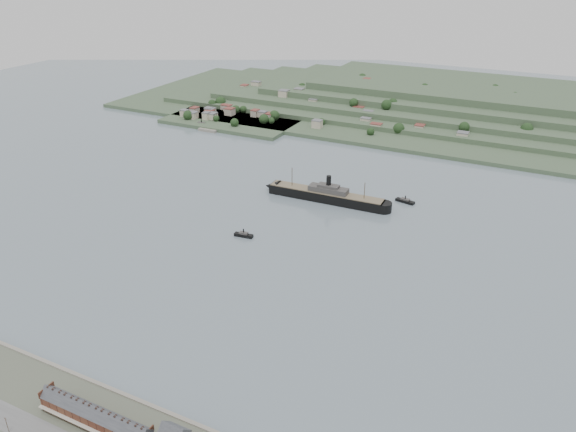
% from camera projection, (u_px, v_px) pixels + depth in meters
% --- Properties ---
extents(ground, '(1400.00, 1400.00, 0.00)m').
position_uv_depth(ground, '(294.00, 256.00, 367.23)').
color(ground, slate).
rests_on(ground, ground).
extents(terrace_row, '(55.60, 9.80, 11.07)m').
position_uv_depth(terrace_row, '(95.00, 417.00, 233.02)').
color(terrace_row, '#4B261B').
rests_on(terrace_row, ground).
extents(far_peninsula, '(760.00, 309.00, 30.00)m').
position_uv_depth(far_peninsula, '(460.00, 106.00, 667.28)').
color(far_peninsula, '#32472F').
rests_on(far_peninsula, ground).
extents(steamship, '(107.64, 15.41, 25.82)m').
position_uv_depth(steamship, '(323.00, 195.00, 446.28)').
color(steamship, black).
rests_on(steamship, ground).
extents(tugboat, '(13.90, 5.13, 6.11)m').
position_uv_depth(tugboat, '(244.00, 235.00, 391.41)').
color(tugboat, black).
rests_on(tugboat, ground).
extents(ferry_west, '(20.55, 8.51, 7.48)m').
position_uv_depth(ferry_west, '(202.00, 124.00, 631.97)').
color(ferry_west, black).
rests_on(ferry_west, ground).
extents(ferry_east, '(15.97, 7.18, 5.79)m').
position_uv_depth(ferry_east, '(405.00, 201.00, 443.69)').
color(ferry_east, black).
rests_on(ferry_east, ground).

